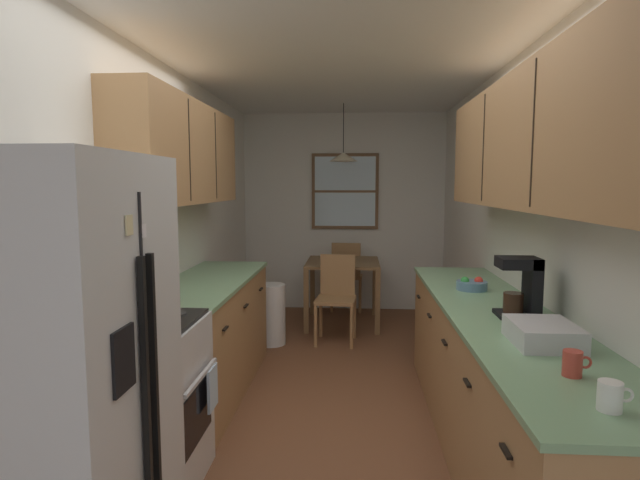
{
  "coord_description": "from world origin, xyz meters",
  "views": [
    {
      "loc": [
        0.15,
        -3.01,
        1.63
      ],
      "look_at": [
        -0.13,
        1.12,
        1.18
      ],
      "focal_mm": 28.45,
      "sensor_mm": 36.0,
      "label": 1
    }
  ],
  "objects_px": {
    "stove_range": "(139,403)",
    "fruit_bowl": "(472,285)",
    "dining_chair_far": "(347,273)",
    "storage_canister": "(167,288)",
    "mug_spare": "(610,396)",
    "coffee_maker": "(523,286)",
    "refrigerator": "(59,386)",
    "dining_table": "(343,271)",
    "dining_chair_near": "(336,294)",
    "dish_rack": "(543,334)",
    "trash_bin": "(271,314)",
    "microwave_over_range": "(108,186)",
    "mug_by_coffeemaker": "(573,363)"
  },
  "relations": [
    {
      "from": "stove_range",
      "to": "mug_spare",
      "type": "xyz_separation_m",
      "value": [
        1.98,
        -0.88,
        0.48
      ]
    },
    {
      "from": "refrigerator",
      "to": "trash_bin",
      "type": "distance_m",
      "value": 3.33
    },
    {
      "from": "dining_chair_far",
      "to": "storage_canister",
      "type": "xyz_separation_m",
      "value": [
        -1.05,
        -3.5,
        0.5
      ]
    },
    {
      "from": "storage_canister",
      "to": "coffee_maker",
      "type": "relative_size",
      "value": 0.62
    },
    {
      "from": "mug_spare",
      "to": "fruit_bowl",
      "type": "xyz_separation_m",
      "value": [
        -0.01,
        1.92,
        -0.01
      ]
    },
    {
      "from": "refrigerator",
      "to": "dish_rack",
      "type": "distance_m",
      "value": 2.07
    },
    {
      "from": "refrigerator",
      "to": "stove_range",
      "type": "height_order",
      "value": "refrigerator"
    },
    {
      "from": "dining_table",
      "to": "dining_chair_near",
      "type": "bearing_deg",
      "value": -94.37
    },
    {
      "from": "dining_table",
      "to": "dining_chair_near",
      "type": "xyz_separation_m",
      "value": [
        -0.05,
        -0.64,
        -0.13
      ]
    },
    {
      "from": "dining_table",
      "to": "storage_canister",
      "type": "height_order",
      "value": "storage_canister"
    },
    {
      "from": "trash_bin",
      "to": "mug_by_coffeemaker",
      "type": "relative_size",
      "value": 5.69
    },
    {
      "from": "dining_chair_near",
      "to": "mug_spare",
      "type": "relative_size",
      "value": 7.87
    },
    {
      "from": "dining_chair_near",
      "to": "coffee_maker",
      "type": "relative_size",
      "value": 2.69
    },
    {
      "from": "coffee_maker",
      "to": "mug_spare",
      "type": "height_order",
      "value": "coffee_maker"
    },
    {
      "from": "dining_table",
      "to": "mug_by_coffeemaker",
      "type": "relative_size",
      "value": 7.97
    },
    {
      "from": "dining_table",
      "to": "coffee_maker",
      "type": "height_order",
      "value": "coffee_maker"
    },
    {
      "from": "mug_spare",
      "to": "fruit_bowl",
      "type": "bearing_deg",
      "value": 90.4
    },
    {
      "from": "refrigerator",
      "to": "storage_canister",
      "type": "relative_size",
      "value": 8.37
    },
    {
      "from": "stove_range",
      "to": "fruit_bowl",
      "type": "bearing_deg",
      "value": 27.97
    },
    {
      "from": "trash_bin",
      "to": "dining_chair_far",
      "type": "bearing_deg",
      "value": 62.77
    },
    {
      "from": "refrigerator",
      "to": "fruit_bowl",
      "type": "distance_m",
      "value": 2.64
    },
    {
      "from": "microwave_over_range",
      "to": "mug_spare",
      "type": "bearing_deg",
      "value": -22.7
    },
    {
      "from": "mug_spare",
      "to": "fruit_bowl",
      "type": "distance_m",
      "value": 1.92
    },
    {
      "from": "trash_bin",
      "to": "coffee_maker",
      "type": "distance_m",
      "value": 2.93
    },
    {
      "from": "dish_rack",
      "to": "storage_canister",
      "type": "bearing_deg",
      "value": 162.28
    },
    {
      "from": "dining_chair_far",
      "to": "fruit_bowl",
      "type": "height_order",
      "value": "fruit_bowl"
    },
    {
      "from": "stove_range",
      "to": "dining_table",
      "type": "bearing_deg",
      "value": 73.15
    },
    {
      "from": "dining_chair_near",
      "to": "stove_range",
      "type": "bearing_deg",
      "value": -109.65
    },
    {
      "from": "stove_range",
      "to": "mug_spare",
      "type": "bearing_deg",
      "value": -23.86
    },
    {
      "from": "dining_table",
      "to": "dining_chair_near",
      "type": "relative_size",
      "value": 0.97
    },
    {
      "from": "trash_bin",
      "to": "fruit_bowl",
      "type": "relative_size",
      "value": 2.93
    },
    {
      "from": "storage_canister",
      "to": "mug_spare",
      "type": "height_order",
      "value": "storage_canister"
    },
    {
      "from": "mug_by_coffeemaker",
      "to": "mug_spare",
      "type": "height_order",
      "value": "mug_by_coffeemaker"
    },
    {
      "from": "microwave_over_range",
      "to": "coffee_maker",
      "type": "height_order",
      "value": "microwave_over_range"
    },
    {
      "from": "storage_canister",
      "to": "mug_by_coffeemaker",
      "type": "relative_size",
      "value": 1.91
    },
    {
      "from": "stove_range",
      "to": "dining_table",
      "type": "relative_size",
      "value": 1.26
    },
    {
      "from": "stove_range",
      "to": "dining_chair_far",
      "type": "height_order",
      "value": "stove_range"
    },
    {
      "from": "refrigerator",
      "to": "fruit_bowl",
      "type": "height_order",
      "value": "refrigerator"
    },
    {
      "from": "mug_spare",
      "to": "dish_rack",
      "type": "distance_m",
      "value": 0.7
    },
    {
      "from": "microwave_over_range",
      "to": "coffee_maker",
      "type": "distance_m",
      "value": 2.29
    },
    {
      "from": "microwave_over_range",
      "to": "dining_table",
      "type": "xyz_separation_m",
      "value": [
        1.12,
        3.33,
        -1.0
      ]
    },
    {
      "from": "storage_canister",
      "to": "fruit_bowl",
      "type": "bearing_deg",
      "value": 16.27
    },
    {
      "from": "dining_chair_near",
      "to": "dining_chair_far",
      "type": "xyz_separation_m",
      "value": [
        0.08,
        1.29,
        0.0
      ]
    },
    {
      "from": "dining_table",
      "to": "fruit_bowl",
      "type": "bearing_deg",
      "value": -67.16
    },
    {
      "from": "storage_canister",
      "to": "mug_spare",
      "type": "bearing_deg",
      "value": -34.1
    },
    {
      "from": "microwave_over_range",
      "to": "dining_chair_far",
      "type": "xyz_separation_m",
      "value": [
        1.15,
        3.97,
        -1.13
      ]
    },
    {
      "from": "mug_spare",
      "to": "fruit_bowl",
      "type": "height_order",
      "value": "mug_spare"
    },
    {
      "from": "stove_range",
      "to": "trash_bin",
      "type": "relative_size",
      "value": 1.77
    },
    {
      "from": "dish_rack",
      "to": "dining_chair_far",
      "type": "bearing_deg",
      "value": 103.24
    },
    {
      "from": "fruit_bowl",
      "to": "dish_rack",
      "type": "bearing_deg",
      "value": -87.68
    }
  ]
}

